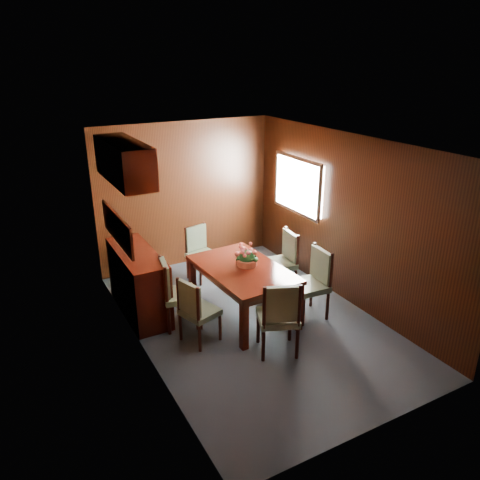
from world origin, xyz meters
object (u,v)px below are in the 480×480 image
flower_centerpiece (247,255)px  sideboard (139,282)px  chair_head (279,314)px  dining_table (243,274)px  chair_left_near (195,308)px  chair_right_near (313,279)px

flower_centerpiece → sideboard: bearing=150.6°
chair_head → dining_table: bearing=107.7°
chair_left_near → chair_right_near: (1.67, -0.14, 0.06)m
chair_left_near → flower_centerpiece: 1.05m
sideboard → flower_centerpiece: size_ratio=4.70×
chair_right_near → flower_centerpiece: (-0.75, 0.49, 0.32)m
flower_centerpiece → chair_right_near: bearing=-33.2°
sideboard → chair_left_near: 1.15m
dining_table → chair_left_near: size_ratio=1.81×
sideboard → chair_left_near: size_ratio=1.61×
dining_table → chair_head: 1.01m
dining_table → chair_right_near: size_ratio=1.62×
dining_table → chair_head: chair_head is taller
dining_table → chair_head: size_ratio=1.61×
dining_table → chair_right_near: bearing=-31.3°
chair_right_near → sideboard: bearing=63.1°
sideboard → chair_head: 2.12m
dining_table → chair_right_near: (0.84, -0.45, -0.07)m
chair_head → flower_centerpiece: size_ratio=3.28×
flower_centerpiece → chair_head: bearing=-98.5°
dining_table → flower_centerpiece: (0.09, 0.04, 0.24)m
dining_table → chair_left_near: bearing=-162.2°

